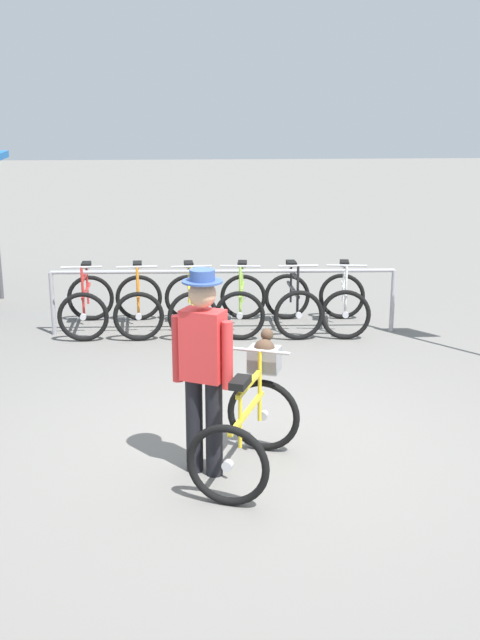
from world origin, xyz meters
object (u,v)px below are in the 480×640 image
object	(u,v)px
racked_bike_lime	(242,303)
racked_bike_black	(293,303)
racked_bike_orange	(139,304)
racked_bike_yellow	(190,304)
featured_bicycle	(251,415)
person_with_featured_bike	(203,365)
racked_bike_white	(344,302)
racked_bike_red	(87,304)

from	to	relation	value
racked_bike_lime	racked_bike_black	bearing A→B (deg)	-2.51
racked_bike_orange	racked_bike_yellow	size ratio (longest dim) A/B	1.00
racked_bike_black	featured_bicycle	distance (m)	4.28
featured_bicycle	person_with_featured_bike	xyz separation A→B (m)	(-0.39, -0.04, 0.46)
featured_bicycle	racked_bike_black	bearing A→B (deg)	77.24
racked_bike_orange	featured_bicycle	world-z (taller)	featured_bicycle
racked_bike_orange	racked_bike_lime	world-z (taller)	same
racked_bike_lime	racked_bike_black	xyz separation A→B (m)	(0.70, -0.03, 0.00)
racked_bike_lime	racked_bike_black	distance (m)	0.70
racked_bike_lime	racked_bike_white	world-z (taller)	same
racked_bike_orange	racked_bike_lime	size ratio (longest dim) A/B	0.96
racked_bike_yellow	racked_bike_orange	bearing A→B (deg)	177.49
racked_bike_yellow	person_with_featured_bike	size ratio (longest dim) A/B	0.65
racked_bike_black	racked_bike_yellow	bearing A→B (deg)	177.49
racked_bike_yellow	featured_bicycle	xyz separation A→B (m)	(0.45, -4.23, 0.12)
racked_bike_black	person_with_featured_bike	xyz separation A→B (m)	(-1.33, -4.21, 0.58)
racked_bike_black	featured_bicycle	world-z (taller)	featured_bicycle
racked_bike_red	racked_bike_lime	bearing A→B (deg)	-2.51
racked_bike_yellow	featured_bicycle	bearing A→B (deg)	-83.87
racked_bike_orange	featured_bicycle	size ratio (longest dim) A/B	0.89
racked_bike_black	racked_bike_white	bearing A→B (deg)	-2.51
racked_bike_red	racked_bike_orange	world-z (taller)	same
racked_bike_yellow	person_with_featured_bike	distance (m)	4.31
racked_bike_lime	featured_bicycle	distance (m)	4.21
racked_bike_lime	racked_bike_orange	bearing A→B (deg)	177.49
racked_bike_yellow	racked_bike_lime	distance (m)	0.70
racked_bike_black	featured_bicycle	bearing A→B (deg)	-102.76
racked_bike_white	person_with_featured_bike	size ratio (longest dim) A/B	0.70
racked_bike_yellow	racked_bike_lime	bearing A→B (deg)	-2.51
racked_bike_red	person_with_featured_bike	size ratio (longest dim) A/B	0.64
racked_bike_white	featured_bicycle	world-z (taller)	featured_bicycle
featured_bicycle	racked_bike_lime	bearing A→B (deg)	86.67
person_with_featured_bike	racked_bike_orange	bearing A→B (deg)	100.08
racked_bike_red	person_with_featured_bike	xyz separation A→B (m)	(1.46, -4.33, 0.58)
racked_bike_orange	racked_bike_lime	bearing A→B (deg)	-2.51
racked_bike_red	racked_bike_lime	size ratio (longest dim) A/B	0.94
racked_bike_orange	racked_bike_yellow	bearing A→B (deg)	-2.51
racked_bike_orange	racked_bike_yellow	distance (m)	0.70
racked_bike_black	person_with_featured_bike	distance (m)	4.45
racked_bike_lime	racked_bike_yellow	bearing A→B (deg)	177.49
racked_bike_white	featured_bicycle	size ratio (longest dim) A/B	0.96
racked_bike_yellow	racked_bike_black	distance (m)	1.40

